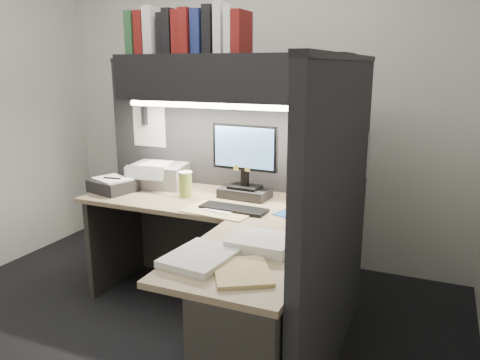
# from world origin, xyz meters

# --- Properties ---
(floor) EXTENTS (3.50, 3.50, 0.00)m
(floor) POSITION_xyz_m (0.00, 0.00, 0.00)
(floor) COLOR black
(floor) RESTS_ON ground
(wall_back) EXTENTS (3.50, 0.04, 2.70)m
(wall_back) POSITION_xyz_m (0.00, 1.50, 1.35)
(wall_back) COLOR silver
(wall_back) RESTS_ON floor
(partition_back) EXTENTS (1.90, 0.06, 1.60)m
(partition_back) POSITION_xyz_m (0.03, 0.93, 0.80)
(partition_back) COLOR black
(partition_back) RESTS_ON floor
(partition_right) EXTENTS (0.06, 1.50, 1.60)m
(partition_right) POSITION_xyz_m (0.98, 0.18, 0.80)
(partition_right) COLOR black
(partition_right) RESTS_ON floor
(desk) EXTENTS (1.70, 1.53, 0.73)m
(desk) POSITION_xyz_m (0.43, -0.00, 0.44)
(desk) COLOR #9B8662
(desk) RESTS_ON floor
(overhead_shelf) EXTENTS (1.55, 0.34, 0.30)m
(overhead_shelf) POSITION_xyz_m (0.12, 0.75, 1.50)
(overhead_shelf) COLOR black
(overhead_shelf) RESTS_ON partition_back
(task_light_tube) EXTENTS (1.32, 0.04, 0.04)m
(task_light_tube) POSITION_xyz_m (0.12, 0.61, 1.33)
(task_light_tube) COLOR white
(task_light_tube) RESTS_ON overhead_shelf
(monitor) EXTENTS (0.45, 0.21, 0.48)m
(monitor) POSITION_xyz_m (0.27, 0.68, 0.92)
(monitor) COLOR black
(monitor) RESTS_ON desk
(keyboard) EXTENTS (0.42, 0.16, 0.02)m
(keyboard) POSITION_xyz_m (0.32, 0.40, 0.74)
(keyboard) COLOR black
(keyboard) RESTS_ON desk
(mousepad) EXTENTS (0.28, 0.27, 0.00)m
(mousepad) POSITION_xyz_m (0.70, 0.47, 0.73)
(mousepad) COLOR navy
(mousepad) RESTS_ON desk
(mouse) EXTENTS (0.10, 0.12, 0.04)m
(mouse) POSITION_xyz_m (0.71, 0.48, 0.75)
(mouse) COLOR black
(mouse) RESTS_ON mousepad
(telephone) EXTENTS (0.27, 0.28, 0.10)m
(telephone) POSITION_xyz_m (0.74, 0.68, 0.78)
(telephone) COLOR #C4B497
(telephone) RESTS_ON desk
(coffee_cup) EXTENTS (0.10, 0.10, 0.16)m
(coffee_cup) POSITION_xyz_m (-0.10, 0.54, 0.81)
(coffee_cup) COLOR #BCD053
(coffee_cup) RESTS_ON desk
(printer) EXTENTS (0.44, 0.39, 0.16)m
(printer) POSITION_xyz_m (-0.43, 0.74, 0.81)
(printer) COLOR gray
(printer) RESTS_ON desk
(notebook_stack) EXTENTS (0.33, 0.30, 0.08)m
(notebook_stack) POSITION_xyz_m (-0.63, 0.46, 0.77)
(notebook_stack) COLOR black
(notebook_stack) RESTS_ON desk
(open_folder) EXTENTS (0.44, 0.31, 0.01)m
(open_folder) POSITION_xyz_m (0.25, 0.35, 0.73)
(open_folder) COLOR #D0B875
(open_folder) RESTS_ON desk
(paper_stack_a) EXTENTS (0.29, 0.25, 0.06)m
(paper_stack_a) POSITION_xyz_m (0.69, -0.10, 0.76)
(paper_stack_a) COLOR white
(paper_stack_a) RESTS_ON desk
(paper_stack_b) EXTENTS (0.29, 0.35, 0.03)m
(paper_stack_b) POSITION_xyz_m (0.49, -0.34, 0.75)
(paper_stack_b) COLOR white
(paper_stack_b) RESTS_ON desk
(manila_stack) EXTENTS (0.34, 0.37, 0.02)m
(manila_stack) POSITION_xyz_m (0.71, -0.39, 0.74)
(manila_stack) COLOR #D0B875
(manila_stack) RESTS_ON desk
(binder_row) EXTENTS (0.82, 0.26, 0.31)m
(binder_row) POSITION_xyz_m (-0.17, 0.75, 1.79)
(binder_row) COLOR #2B5631
(binder_row) RESTS_ON overhead_shelf
(pinned_papers) EXTENTS (1.76, 1.31, 0.51)m
(pinned_papers) POSITION_xyz_m (0.42, 0.56, 1.05)
(pinned_papers) COLOR white
(pinned_papers) RESTS_ON partition_back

